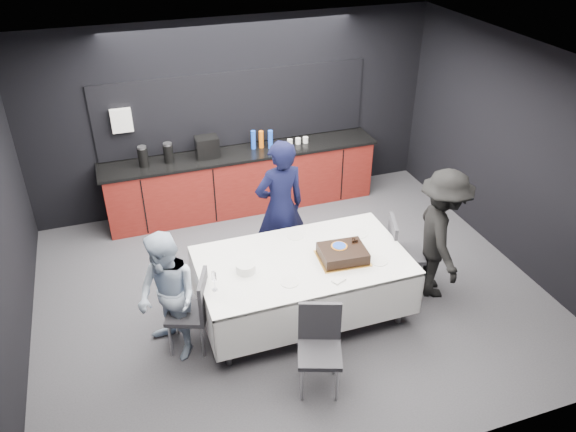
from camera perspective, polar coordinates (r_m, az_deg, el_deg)
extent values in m
plane|color=#3E3E43|center=(6.99, 0.27, -7.78)|extent=(6.00, 6.00, 0.00)
cube|color=white|center=(5.65, 0.34, 14.81)|extent=(6.00, 5.00, 0.04)
cube|color=black|center=(8.38, -5.42, 10.19)|extent=(6.00, 0.04, 2.80)
cube|color=black|center=(4.37, 11.44, -13.01)|extent=(6.00, 0.04, 2.80)
cube|color=black|center=(7.62, 22.23, 5.70)|extent=(0.04, 5.00, 2.80)
cube|color=#5D120E|center=(8.51, -4.61, 3.53)|extent=(4.00, 0.60, 0.90)
cube|color=black|center=(8.30, -4.74, 6.40)|extent=(4.10, 0.64, 0.04)
cube|color=black|center=(8.32, -5.42, 10.79)|extent=(4.00, 0.03, 1.10)
cube|color=white|center=(8.07, -16.57, 9.31)|extent=(0.28, 0.12, 0.32)
cylinder|color=black|center=(8.05, -14.51, 5.82)|extent=(0.14, 0.14, 0.26)
cylinder|color=black|center=(8.07, -12.05, 6.22)|extent=(0.14, 0.14, 0.26)
cube|color=black|center=(8.13, -8.22, 6.96)|extent=(0.32, 0.24, 0.30)
cylinder|color=blue|center=(8.32, -3.54, 7.73)|extent=(0.07, 0.07, 0.28)
cylinder|color=orange|center=(8.35, -2.74, 7.79)|extent=(0.07, 0.07, 0.26)
cylinder|color=blue|center=(8.32, -1.80, 7.78)|extent=(0.07, 0.07, 0.28)
cylinder|color=white|center=(8.46, 0.19, 7.52)|extent=(0.08, 0.08, 0.09)
cylinder|color=white|center=(8.50, 1.02, 7.63)|extent=(0.08, 0.08, 0.09)
cylinder|color=white|center=(8.54, 1.79, 7.73)|extent=(0.08, 0.08, 0.09)
cylinder|color=#99999E|center=(7.99, -14.65, 6.75)|extent=(0.12, 0.12, 0.03)
cylinder|color=#99999E|center=(8.01, -12.16, 7.16)|extent=(0.12, 0.12, 0.03)
cylinder|color=#99999E|center=(5.89, -6.19, -12.14)|extent=(0.06, 0.06, 0.75)
cylinder|color=#99999E|center=(6.64, -8.24, -6.44)|extent=(0.06, 0.06, 0.75)
cylinder|color=#99999E|center=(6.47, 11.44, -8.00)|extent=(0.06, 0.06, 0.75)
cylinder|color=#99999E|center=(7.16, 7.60, -3.26)|extent=(0.06, 0.06, 0.75)
cube|color=white|center=(6.22, 1.50, -4.55)|extent=(2.32, 1.32, 0.04)
cube|color=white|center=(5.92, 3.67, -10.12)|extent=(2.32, 0.02, 0.55)
cube|color=white|center=(6.88, -0.41, -3.33)|extent=(2.32, 0.02, 0.55)
cube|color=white|center=(6.16, -8.74, -8.54)|extent=(0.02, 1.32, 0.55)
cube|color=white|center=(6.80, 10.63, -4.43)|extent=(0.02, 1.32, 0.55)
cube|color=gold|center=(6.24, 5.55, -4.29)|extent=(0.57, 0.48, 0.01)
cube|color=black|center=(6.21, 5.58, -3.83)|extent=(0.53, 0.44, 0.11)
cube|color=black|center=(6.17, 5.61, -3.37)|extent=(0.53, 0.44, 0.01)
cylinder|color=orange|center=(6.21, 5.22, -3.05)|extent=(0.18, 0.18, 0.00)
cylinder|color=blue|center=(6.20, 5.23, -3.02)|extent=(0.15, 0.15, 0.01)
sphere|color=black|center=(6.32, 6.68, -2.30)|extent=(0.04, 0.04, 0.04)
sphere|color=black|center=(6.29, 7.00, -2.45)|extent=(0.04, 0.04, 0.04)
sphere|color=black|center=(6.28, 6.67, -2.52)|extent=(0.04, 0.04, 0.04)
cylinder|color=white|center=(6.02, -4.32, -5.26)|extent=(0.21, 0.21, 0.10)
cylinder|color=white|center=(5.88, 0.14, -6.75)|extent=(0.20, 0.20, 0.01)
cylinder|color=white|center=(6.68, 7.19, -1.79)|extent=(0.21, 0.21, 0.01)
cylinder|color=white|center=(6.26, 9.19, -4.50)|extent=(0.21, 0.21, 0.01)
cylinder|color=white|center=(6.59, 0.74, -2.01)|extent=(0.20, 0.20, 0.01)
cube|color=white|center=(5.92, 5.17, -6.50)|extent=(0.17, 0.14, 0.02)
cylinder|color=white|center=(5.83, -7.43, -7.43)|extent=(0.06, 0.06, 0.00)
cylinder|color=white|center=(5.79, -7.47, -6.95)|extent=(0.01, 0.01, 0.12)
cylinder|color=white|center=(5.73, -7.54, -6.09)|extent=(0.05, 0.05, 0.10)
cube|color=#313036|center=(6.11, -10.17, -9.67)|extent=(0.54, 0.54, 0.05)
cube|color=#313036|center=(5.91, -8.58, -7.93)|extent=(0.19, 0.41, 0.45)
cylinder|color=#99999E|center=(6.42, -11.22, -10.16)|extent=(0.03, 0.03, 0.44)
cylinder|color=#99999E|center=(6.17, -11.84, -12.24)|extent=(0.03, 0.03, 0.44)
cylinder|color=#99999E|center=(6.35, -8.17, -10.31)|extent=(0.03, 0.03, 0.44)
cylinder|color=#99999E|center=(6.11, -8.66, -12.42)|extent=(0.03, 0.03, 0.44)
cube|color=#313036|center=(7.01, 11.88, -3.78)|extent=(0.53, 0.53, 0.05)
cube|color=#313036|center=(6.84, 10.55, -2.09)|extent=(0.17, 0.41, 0.45)
cylinder|color=#99999E|center=(7.05, 13.29, -6.08)|extent=(0.03, 0.03, 0.44)
cylinder|color=#99999E|center=(7.32, 12.75, -4.46)|extent=(0.03, 0.03, 0.44)
cylinder|color=#99999E|center=(6.98, 10.56, -6.15)|extent=(0.03, 0.03, 0.44)
cylinder|color=#99999E|center=(7.25, 10.12, -4.52)|extent=(0.03, 0.03, 0.44)
cube|color=#313036|center=(5.59, 3.23, -13.81)|extent=(0.54, 0.54, 0.05)
cube|color=#313036|center=(5.56, 3.24, -10.60)|extent=(0.41, 0.18, 0.45)
cylinder|color=#99999E|center=(5.64, 1.42, -16.68)|extent=(0.03, 0.03, 0.44)
cylinder|color=#99999E|center=(5.65, 5.02, -16.66)|extent=(0.03, 0.03, 0.44)
cylinder|color=#99999E|center=(5.87, 1.40, -14.21)|extent=(0.03, 0.03, 0.44)
cylinder|color=#99999E|center=(5.88, 4.81, -14.20)|extent=(0.03, 0.03, 0.44)
imported|color=black|center=(6.92, -0.80, 0.86)|extent=(0.70, 0.50, 1.79)
imported|color=#ABBFD7|center=(5.89, -12.12, -8.09)|extent=(0.81, 0.89, 1.47)
imported|color=black|center=(6.78, 15.27, -1.85)|extent=(0.88, 1.19, 1.64)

